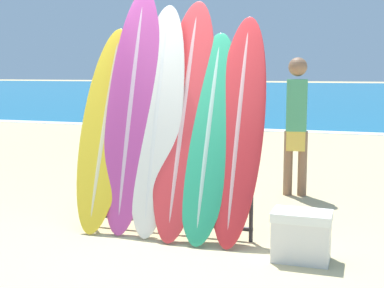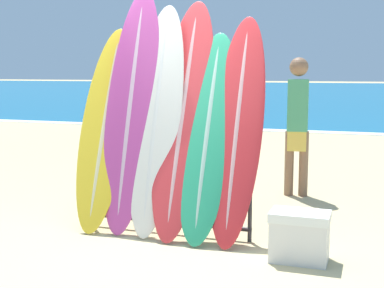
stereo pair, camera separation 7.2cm
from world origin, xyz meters
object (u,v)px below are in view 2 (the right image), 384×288
(surfboard_slot_0, at_px, (105,127))
(surfboard_slot_3, at_px, (183,116))
(surfboard_slot_5, at_px, (238,127))
(cooler_box, at_px, (300,236))
(surfboard_slot_1, at_px, (131,109))
(person_near_water, at_px, (163,118))
(surfboard_slot_4, at_px, (208,134))
(person_mid_beach, at_px, (297,121))
(surfboard_rack, at_px, (166,191))
(person_far_left, at_px, (218,100))
(surfboard_slot_2, at_px, (156,118))

(surfboard_slot_0, relative_size, surfboard_slot_3, 0.88)
(surfboard_slot_5, height_order, cooler_box, surfboard_slot_5)
(surfboard_slot_1, bearing_deg, surfboard_slot_0, -174.69)
(surfboard_slot_1, xyz_separation_m, surfboard_slot_5, (1.13, -0.01, -0.15))
(person_near_water, bearing_deg, surfboard_slot_4, -165.79)
(person_mid_beach, bearing_deg, surfboard_slot_5, 76.44)
(surfboard_slot_3, bearing_deg, person_near_water, 115.42)
(surfboard_slot_1, relative_size, cooler_box, 4.96)
(person_mid_beach, bearing_deg, surfboard_slot_1, 49.24)
(surfboard_slot_0, distance_m, surfboard_slot_5, 1.42)
(person_near_water, relative_size, person_mid_beach, 0.86)
(surfboard_rack, distance_m, surfboard_slot_3, 0.78)
(person_mid_beach, distance_m, person_far_left, 6.98)
(person_near_water, bearing_deg, surfboard_rack, -172.01)
(surfboard_rack, relative_size, person_near_water, 1.14)
(surfboard_slot_0, relative_size, surfboard_slot_2, 0.90)
(surfboard_slot_4, height_order, person_mid_beach, surfboard_slot_4)
(surfboard_rack, xyz_separation_m, person_near_water, (-1.41, 3.39, 0.41))
(surfboard_rack, bearing_deg, person_far_left, 102.82)
(surfboard_slot_2, xyz_separation_m, person_far_left, (-1.79, 8.34, -0.29))
(surfboard_rack, relative_size, surfboard_slot_0, 0.84)
(surfboard_slot_1, distance_m, surfboard_slot_5, 1.14)
(surfboard_rack, distance_m, person_far_left, 8.66)
(surfboard_slot_5, relative_size, person_mid_beach, 1.21)
(surfboard_slot_4, height_order, person_near_water, surfboard_slot_4)
(surfboard_slot_5, bearing_deg, surfboard_slot_2, -179.45)
(surfboard_slot_4, xyz_separation_m, person_near_water, (-1.83, 3.33, -0.17))
(surfboard_slot_4, relative_size, cooler_box, 4.04)
(person_mid_beach, bearing_deg, surfboard_slot_4, 68.83)
(surfboard_slot_0, relative_size, surfboard_slot_5, 0.96)
(surfboard_slot_0, xyz_separation_m, surfboard_slot_5, (1.42, 0.02, 0.05))
(surfboard_slot_4, xyz_separation_m, person_mid_beach, (0.58, 2.02, -0.03))
(surfboard_slot_2, distance_m, cooler_box, 1.84)
(surfboard_slot_2, bearing_deg, surfboard_slot_4, -2.42)
(surfboard_slot_1, xyz_separation_m, cooler_box, (1.80, -0.47, -1.03))
(surfboard_slot_0, height_order, cooler_box, surfboard_slot_0)
(surfboard_slot_2, distance_m, surfboard_slot_4, 0.57)
(surfboard_rack, height_order, surfboard_slot_4, surfboard_slot_4)
(person_far_left, bearing_deg, surfboard_slot_4, 22.87)
(surfboard_slot_0, height_order, surfboard_slot_1, surfboard_slot_1)
(surfboard_rack, height_order, person_mid_beach, person_mid_beach)
(surfboard_slot_3, bearing_deg, surfboard_slot_2, -169.72)
(surfboard_slot_0, height_order, surfboard_slot_2, surfboard_slot_2)
(surfboard_rack, distance_m, surfboard_slot_5, 0.97)
(surfboard_rack, distance_m, surfboard_slot_0, 0.95)
(surfboard_rack, xyz_separation_m, surfboard_slot_4, (0.42, 0.06, 0.59))
(surfboard_rack, relative_size, surfboard_slot_2, 0.76)
(person_near_water, bearing_deg, person_mid_beach, -132.94)
(surfboard_slot_3, distance_m, person_near_water, 3.62)
(surfboard_slot_0, relative_size, person_mid_beach, 1.16)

